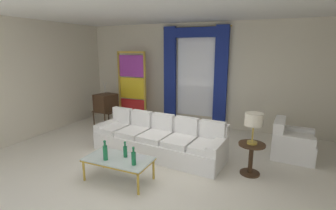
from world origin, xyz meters
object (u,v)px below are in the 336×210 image
object	(u,v)px
armchair_white	(291,144)
stained_glass_divider	(132,90)
bottle_blue_decanter	(134,158)
vintage_tv	(106,103)
couch_white_long	(159,140)
peacock_figurine	(138,122)
bottle_amber_squat	(105,152)
bottle_crystal_tall	(125,151)
coffee_table	(118,160)
table_lamp_brass	(254,121)
round_side_table	(251,156)

from	to	relation	value
armchair_white	stained_glass_divider	world-z (taller)	stained_glass_divider
bottle_blue_decanter	vintage_tv	world-z (taller)	vintage_tv
couch_white_long	peacock_figurine	size ratio (longest dim) A/B	4.98
couch_white_long	armchair_white	distance (m)	2.82
couch_white_long	bottle_amber_squat	xyz separation A→B (m)	(-0.31, -1.48, 0.25)
stained_glass_divider	vintage_tv	bearing A→B (deg)	-124.12
bottle_crystal_tall	bottle_blue_decanter	bearing A→B (deg)	-34.42
coffee_table	bottle_crystal_tall	world-z (taller)	bottle_crystal_tall
bottle_blue_decanter	stained_glass_divider	distance (m)	3.79
bottle_crystal_tall	couch_white_long	bearing A→B (deg)	86.97
bottle_crystal_tall	peacock_figurine	world-z (taller)	bottle_crystal_tall
bottle_blue_decanter	armchair_white	world-z (taller)	armchair_white
coffee_table	armchair_white	bearing A→B (deg)	39.30
vintage_tv	table_lamp_brass	world-z (taller)	vintage_tv
bottle_blue_decanter	peacock_figurine	distance (m)	3.11
couch_white_long	table_lamp_brass	distance (m)	2.09
coffee_table	round_side_table	size ratio (longest dim) A/B	1.98
bottle_amber_squat	round_side_table	xyz separation A→B (m)	(2.26, 1.29, -0.20)
stained_glass_divider	table_lamp_brass	bearing A→B (deg)	-27.51
couch_white_long	round_side_table	world-z (taller)	couch_white_long
bottle_crystal_tall	round_side_table	xyz separation A→B (m)	(2.02, 1.06, -0.17)
coffee_table	table_lamp_brass	world-z (taller)	table_lamp_brass
bottle_blue_decanter	round_side_table	size ratio (longest dim) A/B	0.53
coffee_table	vintage_tv	distance (m)	3.18
couch_white_long	vintage_tv	xyz separation A→B (m)	(-2.22, 1.05, 0.42)
peacock_figurine	vintage_tv	bearing A→B (deg)	-167.89
coffee_table	peacock_figurine	xyz separation A→B (m)	(-1.13, 2.59, -0.15)
bottle_blue_decanter	table_lamp_brass	bearing A→B (deg)	36.18
table_lamp_brass	bottle_crystal_tall	bearing A→B (deg)	-152.35
bottle_blue_decanter	stained_glass_divider	world-z (taller)	stained_glass_divider
bottle_crystal_tall	table_lamp_brass	world-z (taller)	table_lamp_brass
bottle_amber_squat	stained_glass_divider	size ratio (longest dim) A/B	0.16
bottle_blue_decanter	stained_glass_divider	bearing A→B (deg)	121.87
bottle_blue_decanter	stained_glass_divider	xyz separation A→B (m)	(-1.98, 3.19, 0.52)
stained_glass_divider	armchair_white	bearing A→B (deg)	-10.16
armchair_white	stained_glass_divider	size ratio (longest dim) A/B	0.40
couch_white_long	vintage_tv	size ratio (longest dim) A/B	2.22
coffee_table	vintage_tv	world-z (taller)	vintage_tv
stained_glass_divider	round_side_table	bearing A→B (deg)	-27.51
round_side_table	armchair_white	bearing A→B (deg)	58.37
bottle_amber_squat	armchair_white	bearing A→B (deg)	39.35
coffee_table	stained_glass_divider	xyz separation A→B (m)	(-1.60, 3.08, 0.69)
bottle_crystal_tall	armchair_white	size ratio (longest dim) A/B	0.33
armchair_white	peacock_figurine	size ratio (longest dim) A/B	1.45
vintage_tv	armchair_white	bearing A→B (deg)	-1.16
vintage_tv	bottle_amber_squat	bearing A→B (deg)	-52.98
vintage_tv	table_lamp_brass	size ratio (longest dim) A/B	2.36
vintage_tv	stained_glass_divider	xyz separation A→B (m)	(0.47, 0.69, 0.33)
couch_white_long	round_side_table	bearing A→B (deg)	-5.61
coffee_table	couch_white_long	bearing A→B (deg)	83.65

